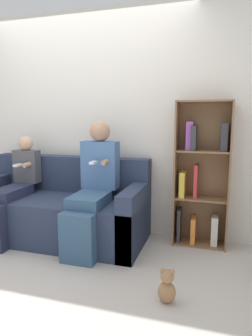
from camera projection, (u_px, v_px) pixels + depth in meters
ground_plane at (50, 259)px, 2.89m from camera, size 14.00×14.00×0.00m
back_wall at (88, 123)px, 3.56m from camera, size 10.00×0.06×2.55m
couch at (60, 211)px, 3.35m from camera, size 1.91×0.82×0.89m
adult_seated at (93, 183)px, 3.05m from camera, size 0.39×0.76×1.31m
child_seated at (13, 188)px, 3.29m from camera, size 0.30×0.76×1.13m
bookshelf at (200, 177)px, 3.13m from camera, size 0.55×0.28×1.51m
teddy_bear at (167, 287)px, 2.19m from camera, size 0.13×0.11×0.27m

